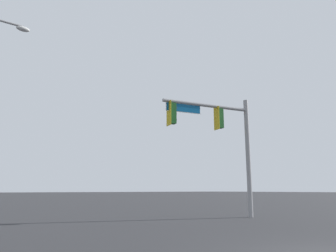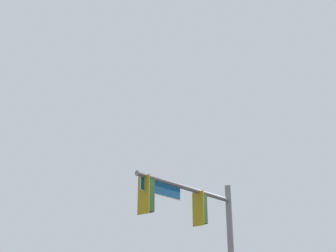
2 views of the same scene
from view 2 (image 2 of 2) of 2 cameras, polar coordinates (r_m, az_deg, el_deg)
signal_pole_near at (r=17.97m, az=4.40°, el=-12.67°), size 5.36×1.51×6.70m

